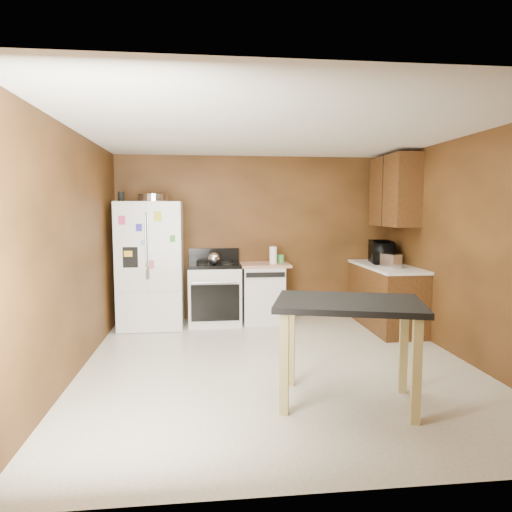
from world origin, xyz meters
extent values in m
plane|color=silver|center=(0.00, 0.00, 0.00)|extent=(4.50, 4.50, 0.00)
plane|color=white|center=(0.00, 0.00, 2.50)|extent=(4.50, 4.50, 0.00)
plane|color=brown|center=(0.00, 2.25, 1.25)|extent=(4.20, 0.00, 4.20)
plane|color=brown|center=(0.00, -2.25, 1.25)|extent=(4.20, 0.00, 4.20)
plane|color=brown|center=(-2.10, 0.00, 1.25)|extent=(0.00, 4.50, 4.50)
plane|color=brown|center=(2.10, 0.00, 1.25)|extent=(0.00, 4.50, 4.50)
cylinder|color=silver|center=(-1.50, 1.91, 1.85)|extent=(0.43, 0.43, 0.11)
cylinder|color=black|center=(-1.92, 1.75, 1.87)|extent=(0.09, 0.09, 0.13)
sphere|color=silver|center=(-0.65, 1.80, 0.99)|extent=(0.17, 0.17, 0.17)
cylinder|color=white|center=(0.23, 1.86, 1.02)|extent=(0.14, 0.14, 0.25)
cylinder|color=green|center=(0.37, 2.03, 0.95)|extent=(0.13, 0.13, 0.12)
cube|color=silver|center=(1.74, 1.17, 0.99)|extent=(0.24, 0.30, 0.19)
imported|color=black|center=(1.82, 1.72, 1.05)|extent=(0.45, 0.60, 0.30)
cube|color=white|center=(-1.55, 1.88, 0.90)|extent=(0.90, 0.75, 1.80)
cube|color=white|center=(-1.78, 1.49, 1.18)|extent=(0.43, 0.02, 1.20)
cube|color=white|center=(-1.32, 1.49, 1.18)|extent=(0.43, 0.02, 1.20)
cube|color=white|center=(-1.55, 1.49, 0.28)|extent=(0.88, 0.02, 0.54)
cube|color=black|center=(-1.78, 1.48, 1.05)|extent=(0.20, 0.01, 0.28)
cylinder|color=silver|center=(-1.56, 1.46, 1.20)|extent=(0.02, 0.02, 0.90)
cylinder|color=silver|center=(-1.54, 1.46, 1.20)|extent=(0.02, 0.02, 0.90)
cube|color=#E13584|center=(-1.87, 1.46, 1.55)|extent=(0.09, 0.00, 0.12)
cube|color=#362CBD|center=(-1.65, 1.46, 1.45)|extent=(0.08, 0.00, 0.10)
cube|color=yellow|center=(-1.40, 1.46, 1.60)|extent=(0.10, 0.00, 0.13)
cube|color=green|center=(-1.21, 1.46, 1.30)|extent=(0.07, 0.00, 0.09)
cube|color=yellow|center=(-1.80, 1.46, 1.10)|extent=(0.11, 0.00, 0.08)
cube|color=#D96070|center=(-1.50, 1.46, 0.95)|extent=(0.08, 0.00, 0.11)
cube|color=#95B4E0|center=(-1.60, 1.46, 1.25)|extent=(0.07, 0.00, 0.07)
cube|color=white|center=(-0.64, 1.93, 0.42)|extent=(0.76, 0.65, 0.85)
cube|color=black|center=(-0.64, 1.93, 0.88)|extent=(0.76, 0.65, 0.05)
cube|color=black|center=(-0.64, 2.21, 1.00)|extent=(0.76, 0.06, 0.20)
cube|color=black|center=(-0.64, 1.59, 0.38)|extent=(0.68, 0.02, 0.52)
cylinder|color=silver|center=(-0.64, 1.58, 0.67)|extent=(0.62, 0.02, 0.02)
cylinder|color=black|center=(-0.82, 2.08, 0.91)|extent=(0.17, 0.17, 0.02)
cylinder|color=black|center=(-0.46, 2.08, 0.91)|extent=(0.17, 0.17, 0.02)
cylinder|color=black|center=(-0.82, 1.77, 0.91)|extent=(0.17, 0.17, 0.02)
cylinder|color=black|center=(-0.46, 1.77, 0.91)|extent=(0.17, 0.17, 0.02)
cube|color=white|center=(0.08, 1.95, 0.42)|extent=(0.60, 0.60, 0.85)
cube|color=black|center=(0.08, 1.64, 0.76)|extent=(0.56, 0.02, 0.07)
cube|color=tan|center=(0.08, 1.95, 0.87)|extent=(0.78, 0.62, 0.04)
cube|color=brown|center=(1.80, 1.45, 0.43)|extent=(0.60, 1.55, 0.86)
cube|color=white|center=(1.80, 1.45, 0.88)|extent=(0.63, 1.58, 0.04)
cube|color=brown|center=(1.93, 1.55, 1.95)|extent=(0.35, 1.05, 1.00)
cube|color=black|center=(1.75, 1.55, 1.95)|extent=(0.01, 0.01, 1.00)
cube|color=black|center=(0.45, -1.01, 0.89)|extent=(1.41, 1.13, 0.05)
cube|color=#A28F4F|center=(0.03, -0.56, 0.44)|extent=(0.09, 0.09, 0.89)
cube|color=#A28F4F|center=(1.03, -0.84, 0.44)|extent=(0.09, 0.09, 0.89)
cube|color=#A28F4F|center=(-0.14, -1.18, 0.44)|extent=(0.09, 0.09, 0.89)
cube|color=#A28F4F|center=(0.86, -1.46, 0.44)|extent=(0.09, 0.09, 0.89)
camera|label=1|loc=(-0.78, -4.76, 1.69)|focal=32.00mm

